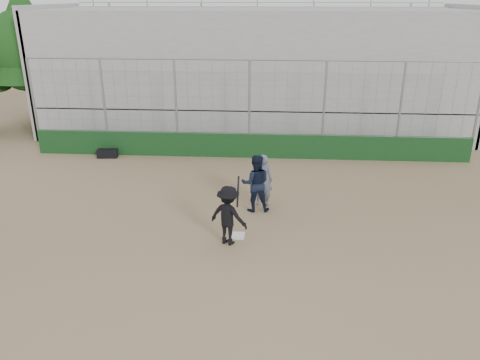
# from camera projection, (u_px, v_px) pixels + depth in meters

# --- Properties ---
(ground) EXTENTS (90.00, 90.00, 0.00)m
(ground) POSITION_uv_depth(u_px,v_px,m) (237.00, 236.00, 13.19)
(ground) COLOR brown
(ground) RESTS_ON ground
(home_plate) EXTENTS (0.44, 0.44, 0.02)m
(home_plate) POSITION_uv_depth(u_px,v_px,m) (237.00, 236.00, 13.19)
(home_plate) COLOR white
(home_plate) RESTS_ON ground
(backstop) EXTENTS (18.10, 0.25, 4.04)m
(backstop) POSITION_uv_depth(u_px,v_px,m) (249.00, 135.00, 19.34)
(backstop) COLOR #103415
(backstop) RESTS_ON ground
(bleachers) EXTENTS (20.25, 6.70, 6.98)m
(bleachers) POSITION_uv_depth(u_px,v_px,m) (254.00, 69.00, 23.22)
(bleachers) COLOR gray
(bleachers) RESTS_ON ground
(tree_left) EXTENTS (4.48, 4.48, 7.00)m
(tree_left) POSITION_uv_depth(u_px,v_px,m) (26.00, 39.00, 22.49)
(tree_left) COLOR #352013
(tree_left) RESTS_ON ground
(batter_at_plate) EXTENTS (1.23, 1.00, 1.83)m
(batter_at_plate) POSITION_uv_depth(u_px,v_px,m) (228.00, 215.00, 12.52)
(batter_at_plate) COLOR black
(batter_at_plate) RESTS_ON ground
(catcher_crouched) EXTENTS (0.96, 0.78, 1.24)m
(catcher_crouched) POSITION_uv_depth(u_px,v_px,m) (255.00, 193.00, 14.52)
(catcher_crouched) COLOR black
(catcher_crouched) RESTS_ON ground
(umpire) EXTENTS (0.65, 0.44, 1.55)m
(umpire) POSITION_uv_depth(u_px,v_px,m) (263.00, 183.00, 14.87)
(umpire) COLOR #545B6A
(umpire) RESTS_ON ground
(equipment_bag) EXTENTS (0.86, 0.43, 0.39)m
(equipment_bag) POSITION_uv_depth(u_px,v_px,m) (107.00, 153.00, 19.56)
(equipment_bag) COLOR black
(equipment_bag) RESTS_ON ground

